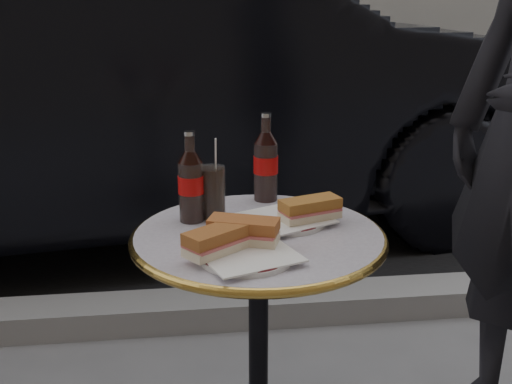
{
  "coord_description": "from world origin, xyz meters",
  "views": [
    {
      "loc": [
        -0.18,
        -1.44,
        1.3
      ],
      "look_at": [
        0.0,
        0.05,
        0.82
      ],
      "focal_mm": 45.0,
      "sensor_mm": 36.0,
      "label": 1
    }
  ],
  "objects": [
    {
      "name": "sandwich_left_b",
      "position": [
        -0.05,
        -0.09,
        0.77
      ],
      "size": [
        0.17,
        0.12,
        0.05
      ],
      "primitive_type": "cube",
      "rotation": [
        0.0,
        0.0,
        -0.35
      ],
      "color": "#9E5428",
      "rests_on": "plate_left"
    },
    {
      "name": "parked_car",
      "position": [
        -0.35,
        2.07,
        0.8
      ],
      "size": [
        2.38,
        5.06,
        1.6
      ],
      "primitive_type": "imported",
      "rotation": [
        0.0,
        0.0,
        1.72
      ],
      "color": "black",
      "rests_on": "ground"
    },
    {
      "name": "cola_glass",
      "position": [
        -0.1,
        0.12,
        0.8
      ],
      "size": [
        0.09,
        0.09,
        0.14
      ],
      "primitive_type": "cylinder",
      "rotation": [
        0.0,
        0.0,
        -0.4
      ],
      "color": "black",
      "rests_on": "bistro_table"
    },
    {
      "name": "asphalt_road",
      "position": [
        0.0,
        5.0,
        0.0
      ],
      "size": [
        40.0,
        8.0,
        0.0
      ],
      "primitive_type": "cube",
      "color": "black",
      "rests_on": "ground"
    },
    {
      "name": "sandwich_left_a",
      "position": [
        -0.11,
        -0.14,
        0.77
      ],
      "size": [
        0.17,
        0.15,
        0.05
      ],
      "primitive_type": "cube",
      "rotation": [
        0.0,
        0.0,
        0.65
      ],
      "color": "#975526",
      "rests_on": "plate_left"
    },
    {
      "name": "cola_bottle_left",
      "position": [
        -0.16,
        0.11,
        0.85
      ],
      "size": [
        0.08,
        0.08,
        0.23
      ],
      "primitive_type": null,
      "rotation": [
        0.0,
        0.0,
        -0.27
      ],
      "color": "black",
      "rests_on": "bistro_table"
    },
    {
      "name": "plate_right",
      "position": [
        0.08,
        0.06,
        0.74
      ],
      "size": [
        0.25,
        0.25,
        0.01
      ],
      "primitive_type": "cylinder",
      "rotation": [
        0.0,
        0.0,
        0.26
      ],
      "color": "silver",
      "rests_on": "bistro_table"
    },
    {
      "name": "sandwich_right",
      "position": [
        0.13,
        0.04,
        0.77
      ],
      "size": [
        0.17,
        0.12,
        0.05
      ],
      "primitive_type": "cube",
      "rotation": [
        0.0,
        0.0,
        0.33
      ],
      "color": "#A36529",
      "rests_on": "plate_right"
    },
    {
      "name": "bistro_table",
      "position": [
        0.0,
        0.0,
        0.37
      ],
      "size": [
        0.62,
        0.62,
        0.73
      ],
      "primitive_type": null,
      "color": "#BAB2C4",
      "rests_on": "ground"
    },
    {
      "name": "curb",
      "position": [
        0.0,
        0.9,
        0.05
      ],
      "size": [
        40.0,
        0.2,
        0.12
      ],
      "primitive_type": "cube",
      "color": "gray",
      "rests_on": "ground"
    },
    {
      "name": "plate_left",
      "position": [
        -0.05,
        -0.15,
        0.74
      ],
      "size": [
        0.24,
        0.24,
        0.01
      ],
      "primitive_type": "cylinder",
      "rotation": [
        0.0,
        0.0,
        0.17
      ],
      "color": "silver",
      "rests_on": "bistro_table"
    },
    {
      "name": "cola_bottle_right",
      "position": [
        0.05,
        0.25,
        0.86
      ],
      "size": [
        0.08,
        0.08,
        0.25
      ],
      "primitive_type": null,
      "rotation": [
        0.0,
        0.0,
        0.21
      ],
      "color": "black",
      "rests_on": "bistro_table"
    }
  ]
}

